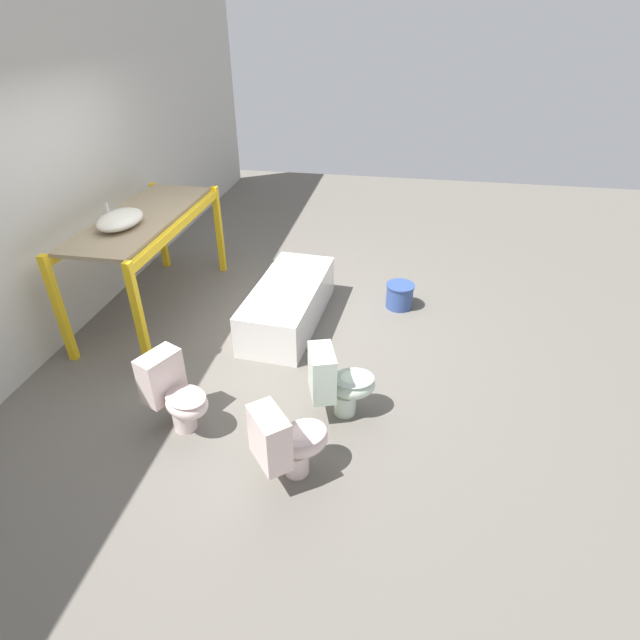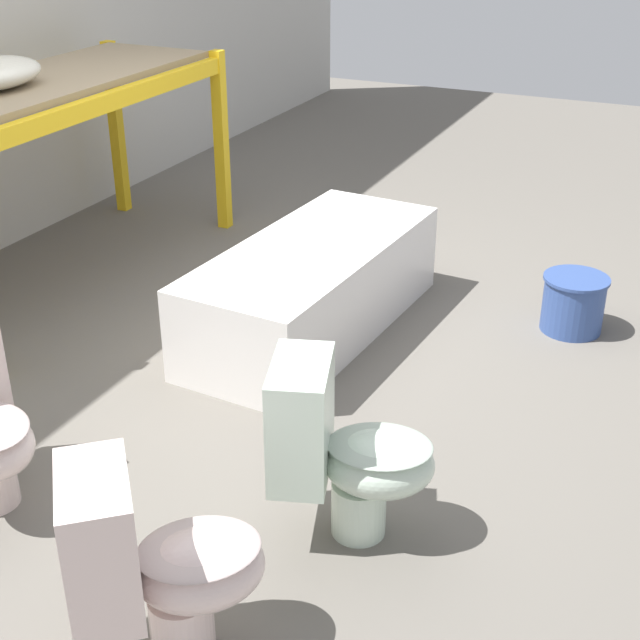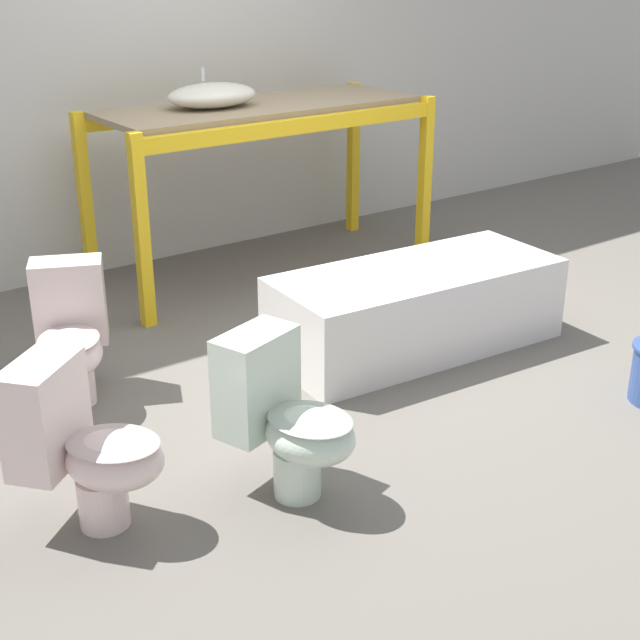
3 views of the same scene
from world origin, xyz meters
name	(u,v)px [view 2 (image 2 of 3)]	position (x,y,z in m)	size (l,w,h in m)	color
ground_plane	(216,344)	(0.00, 0.00, 0.00)	(12.00, 12.00, 0.00)	#666059
shelving_rack	(49,108)	(0.37, 1.16, 0.95)	(2.17, 0.86, 1.10)	yellow
bathtub_main	(313,281)	(0.35, -0.36, 0.26)	(1.61, 0.76, 0.45)	white
toilet_near	(342,449)	(-0.99, -1.09, 0.34)	(0.47, 0.61, 0.65)	silver
toilet_extra	(155,563)	(-1.71, -0.84, 0.34)	(0.59, 0.61, 0.65)	silver
bucket_white	(574,302)	(0.87, -1.52, 0.15)	(0.32, 0.32, 0.28)	#334C8C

